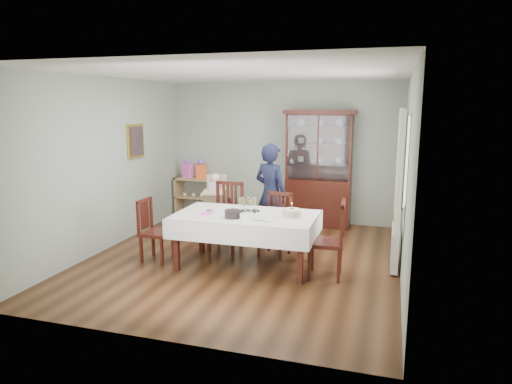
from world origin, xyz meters
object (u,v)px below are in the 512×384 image
at_px(chair_far_right, 275,237).
at_px(chair_end_left, 156,242).
at_px(chair_far_left, 226,230).
at_px(gift_bag_orange, 201,169).
at_px(sideboard, 197,197).
at_px(chair_end_right, 327,255).
at_px(dining_table, 246,240).
at_px(champagne_tray, 248,208).
at_px(china_cabinet, 319,167).
at_px(birthday_cake, 292,213).
at_px(gift_bag_pink, 188,169).
at_px(high_chair, 216,212).
at_px(woman, 271,194).

height_order(chair_far_right, chair_end_left, chair_far_right).
bearing_deg(chair_far_left, gift_bag_orange, 123.99).
relative_size(sideboard, chair_end_right, 0.87).
bearing_deg(dining_table, champagne_tray, 95.59).
height_order(china_cabinet, birthday_cake, china_cabinet).
xyz_separation_m(dining_table, chair_end_left, (-1.34, -0.16, -0.11)).
bearing_deg(chair_end_left, birthday_cake, -83.70).
bearing_deg(gift_bag_pink, chair_far_right, -39.54).
relative_size(sideboard, chair_far_left, 0.85).
bearing_deg(chair_far_right, chair_end_left, -145.20).
distance_m(dining_table, gift_bag_orange, 3.13).
distance_m(chair_far_right, chair_end_left, 1.78).
relative_size(sideboard, high_chair, 0.81).
height_order(birthday_cake, gift_bag_orange, gift_bag_orange).
height_order(china_cabinet, gift_bag_pink, china_cabinet).
bearing_deg(sideboard, woman, -35.57).
distance_m(chair_end_left, high_chair, 1.51).
bearing_deg(chair_end_left, gift_bag_orange, 10.17).
xyz_separation_m(woman, birthday_cake, (0.60, -1.13, -0.02)).
xyz_separation_m(chair_end_left, chair_end_right, (2.51, 0.07, 0.04)).
xyz_separation_m(china_cabinet, gift_bag_orange, (-2.39, 0.00, -0.15)).
xyz_separation_m(chair_far_right, gift_bag_pink, (-2.35, 1.94, 0.69)).
relative_size(chair_end_left, gift_bag_orange, 2.30).
xyz_separation_m(chair_end_right, birthday_cake, (-0.51, 0.11, 0.51)).
xyz_separation_m(chair_far_left, chair_end_left, (-0.80, -0.78, -0.04)).
xyz_separation_m(chair_far_right, high_chair, (-1.25, 0.72, 0.15)).
distance_m(china_cabinet, sideboard, 2.60).
relative_size(chair_end_right, birthday_cake, 3.50).
height_order(woman, high_chair, woman).
bearing_deg(china_cabinet, woman, -112.61).
relative_size(chair_far_right, high_chair, 0.86).
distance_m(chair_end_left, gift_bag_pink, 2.86).
height_order(champagne_tray, gift_bag_orange, gift_bag_orange).
bearing_deg(birthday_cake, gift_bag_orange, 134.16).
relative_size(chair_far_left, champagne_tray, 3.10).
bearing_deg(birthday_cake, sideboard, 135.19).
distance_m(dining_table, high_chair, 1.62).
distance_m(champagne_tray, gift_bag_orange, 2.97).
relative_size(chair_far_left, chair_far_right, 1.12).
relative_size(dining_table, birthday_cake, 6.77).
relative_size(champagne_tray, gift_bag_orange, 0.86).
height_order(china_cabinet, woman, china_cabinet).
relative_size(chair_far_left, woman, 0.64).
bearing_deg(champagne_tray, chair_end_left, -167.70).
bearing_deg(high_chair, gift_bag_orange, 114.23).
relative_size(woman, gift_bag_pink, 4.34).
relative_size(chair_far_right, birthday_cake, 3.21).
bearing_deg(birthday_cake, chair_far_left, 153.33).
relative_size(sideboard, gift_bag_pink, 2.35).
distance_m(chair_end_right, gift_bag_pink, 4.21).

